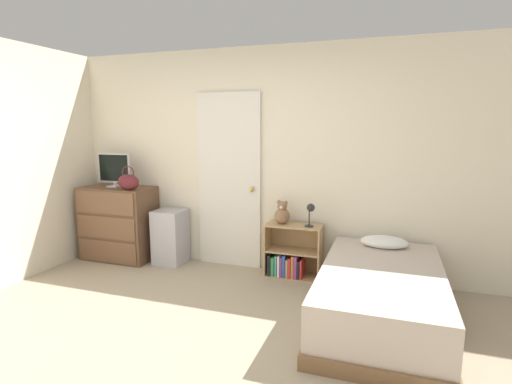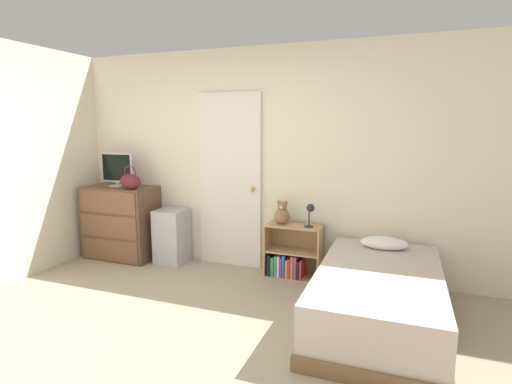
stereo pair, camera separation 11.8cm
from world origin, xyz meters
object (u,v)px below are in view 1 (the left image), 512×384
bookshelf (291,257)px  desk_lamp (310,211)px  bed (381,295)px  storage_bin (171,236)px  tv (114,169)px  teddy_bear (282,214)px  dresser (119,223)px  handbag (128,182)px

bookshelf → desk_lamp: (0.22, -0.04, 0.55)m
bookshelf → bed: bookshelf is taller
storage_bin → bookshelf: 1.52m
tv → teddy_bear: 2.20m
bookshelf → dresser: bearing=-177.5°
teddy_bear → bed: 1.42m
bookshelf → handbag: bearing=-173.0°
dresser → desk_lamp: size_ratio=3.58×
handbag → bookshelf: bearing=7.0°
handbag → desk_lamp: 2.17m
dresser → bed: dresser is taller
desk_lamp → teddy_bear: bearing=173.0°
storage_bin → dresser: bearing=-174.6°
storage_bin → bed: bearing=-16.5°
dresser → teddy_bear: (2.11, 0.10, 0.25)m
storage_bin → bed: (2.50, -0.74, -0.09)m
bookshelf → bed: size_ratio=0.33×
dresser → storage_bin: bearing=5.4°
handbag → bookshelf: size_ratio=0.47×
dresser → storage_bin: dresser is taller
dresser → handbag: size_ratio=3.20×
desk_lamp → bed: 1.19m
teddy_bear → bookshelf: bearing=-1.3°
bed → dresser: bearing=168.1°
dresser → tv: bearing=145.8°
handbag → tv: bearing=152.5°
handbag → storage_bin: 0.83m
handbag → teddy_bear: handbag is taller
handbag → bed: 3.07m
bookshelf → desk_lamp: bearing=-9.7°
bookshelf → bed: 1.25m
tv → storage_bin: 1.10m
bed → bookshelf: bearing=142.1°
handbag → storage_bin: (0.42, 0.21, -0.69)m
dresser → bed: 3.28m
bookshelf → desk_lamp: 0.60m
tv → teddy_bear: size_ratio=1.72×
tv → bookshelf: (2.26, 0.07, -0.91)m
bookshelf → teddy_bear: 0.50m
storage_bin → teddy_bear: bearing=1.3°
teddy_bear → handbag: bearing=-172.5°
handbag → desk_lamp: size_ratio=1.12×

